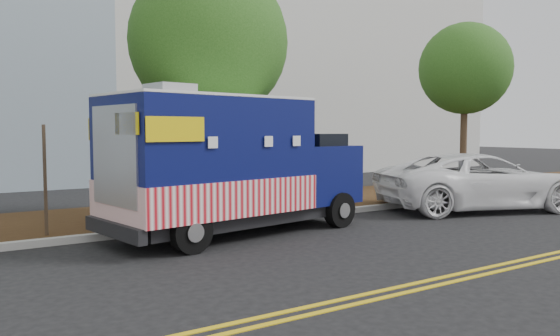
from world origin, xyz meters
TOP-DOWN VIEW (x-y plane):
  - ground at (0.00, 0.00)m, footprint 120.00×120.00m
  - curb at (0.00, 1.40)m, footprint 120.00×0.18m
  - mulch_strip at (0.00, 3.50)m, footprint 120.00×4.00m
  - centerline_near at (0.00, -4.45)m, footprint 120.00×0.10m
  - centerline_far at (0.00, -4.70)m, footprint 120.00×0.10m
  - tree_b at (1.58, 2.66)m, footprint 4.01×4.01m
  - tree_d at (12.87, 3.70)m, footprint 3.48×3.48m
  - sign_post at (-2.53, 1.78)m, footprint 0.06×0.06m
  - food_truck at (0.95, 0.46)m, footprint 6.33×3.15m
  - white_car at (8.74, -0.15)m, footprint 6.40×4.52m

SIDE VIEW (x-z plane):
  - ground at x=0.00m, z-range 0.00..0.00m
  - centerline_near at x=0.00m, z-range 0.00..0.01m
  - centerline_far at x=0.00m, z-range 0.00..0.01m
  - curb at x=0.00m, z-range 0.00..0.15m
  - mulch_strip at x=0.00m, z-range 0.00..0.15m
  - white_car at x=8.74m, z-range 0.00..1.62m
  - sign_post at x=-2.53m, z-range 0.00..2.40m
  - food_truck at x=0.95m, z-range -0.15..3.04m
  - tree_b at x=1.58m, z-range 1.24..7.76m
  - tree_d at x=12.87m, z-range 1.43..7.80m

